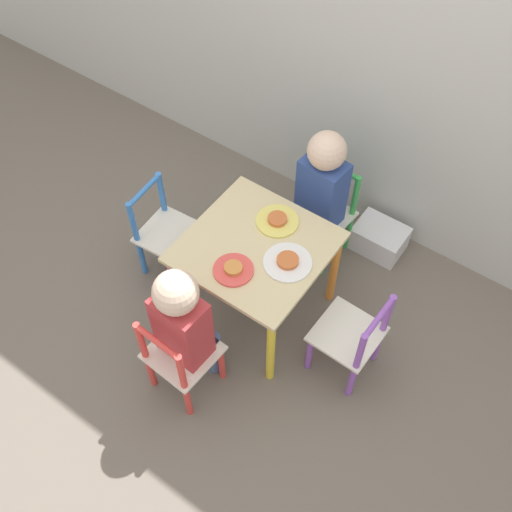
{
  "coord_description": "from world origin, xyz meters",
  "views": [
    {
      "loc": [
        0.87,
        -1.23,
        2.42
      ],
      "look_at": [
        0.0,
        0.0,
        0.41
      ],
      "focal_mm": 42.0,
      "sensor_mm": 36.0,
      "label": 1
    }
  ],
  "objects_px": {
    "chair_purple": "(352,338)",
    "plate_front": "(233,269)",
    "kids_table": "(256,256)",
    "child_back": "(320,189)",
    "plate_right": "(288,262)",
    "plate_back": "(277,221)",
    "chair_blue": "(166,233)",
    "chair_green": "(324,214)",
    "child_front": "(184,321)",
    "chair_red": "(179,357)",
    "storage_bin": "(379,238)"
  },
  "relations": [
    {
      "from": "kids_table",
      "to": "plate_back",
      "type": "distance_m",
      "value": 0.18
    },
    {
      "from": "child_front",
      "to": "plate_back",
      "type": "distance_m",
      "value": 0.59
    },
    {
      "from": "chair_purple",
      "to": "plate_front",
      "type": "relative_size",
      "value": 3.05
    },
    {
      "from": "kids_table",
      "to": "child_front",
      "type": "bearing_deg",
      "value": -93.24
    },
    {
      "from": "kids_table",
      "to": "child_back",
      "type": "height_order",
      "value": "child_back"
    },
    {
      "from": "chair_red",
      "to": "child_back",
      "type": "height_order",
      "value": "child_back"
    },
    {
      "from": "child_back",
      "to": "child_front",
      "type": "bearing_deg",
      "value": -88.82
    },
    {
      "from": "chair_red",
      "to": "plate_front",
      "type": "bearing_deg",
      "value": -91.48
    },
    {
      "from": "chair_purple",
      "to": "storage_bin",
      "type": "relative_size",
      "value": 1.99
    },
    {
      "from": "child_front",
      "to": "plate_front",
      "type": "bearing_deg",
      "value": -91.79
    },
    {
      "from": "child_back",
      "to": "plate_right",
      "type": "bearing_deg",
      "value": -69.87
    },
    {
      "from": "plate_front",
      "to": "chair_red",
      "type": "bearing_deg",
      "value": -94.72
    },
    {
      "from": "chair_red",
      "to": "chair_blue",
      "type": "xyz_separation_m",
      "value": [
        -0.47,
        0.46,
        0.0
      ]
    },
    {
      "from": "plate_back",
      "to": "plate_right",
      "type": "bearing_deg",
      "value": -45.0
    },
    {
      "from": "plate_front",
      "to": "storage_bin",
      "type": "distance_m",
      "value": 0.96
    },
    {
      "from": "child_back",
      "to": "storage_bin",
      "type": "distance_m",
      "value": 0.51
    },
    {
      "from": "chair_green",
      "to": "plate_front",
      "type": "bearing_deg",
      "value": -88.66
    },
    {
      "from": "plate_back",
      "to": "chair_blue",
      "type": "bearing_deg",
      "value": -159.0
    },
    {
      "from": "chair_purple",
      "to": "chair_blue",
      "type": "bearing_deg",
      "value": -87.15
    },
    {
      "from": "chair_purple",
      "to": "child_front",
      "type": "relative_size",
      "value": 0.67
    },
    {
      "from": "chair_green",
      "to": "storage_bin",
      "type": "xyz_separation_m",
      "value": [
        0.25,
        0.16,
        -0.17
      ]
    },
    {
      "from": "chair_purple",
      "to": "plate_front",
      "type": "bearing_deg",
      "value": -72.45
    },
    {
      "from": "child_front",
      "to": "plate_right",
      "type": "xyz_separation_m",
      "value": [
        0.18,
        0.44,
        0.04
      ]
    },
    {
      "from": "child_front",
      "to": "kids_table",
      "type": "bearing_deg",
      "value": -90.0
    },
    {
      "from": "chair_green",
      "to": "chair_red",
      "type": "height_order",
      "value": "same"
    },
    {
      "from": "kids_table",
      "to": "plate_front",
      "type": "relative_size",
      "value": 3.49
    },
    {
      "from": "kids_table",
      "to": "child_front",
      "type": "height_order",
      "value": "child_front"
    },
    {
      "from": "chair_blue",
      "to": "plate_back",
      "type": "height_order",
      "value": "plate_back"
    },
    {
      "from": "chair_red",
      "to": "child_front",
      "type": "height_order",
      "value": "child_front"
    },
    {
      "from": "plate_back",
      "to": "plate_right",
      "type": "xyz_separation_m",
      "value": [
        0.16,
        -0.16,
        0.0
      ]
    },
    {
      "from": "child_front",
      "to": "plate_right",
      "type": "height_order",
      "value": "child_front"
    },
    {
      "from": "chair_green",
      "to": "chair_purple",
      "type": "relative_size",
      "value": 1.0
    },
    {
      "from": "kids_table",
      "to": "storage_bin",
      "type": "xyz_separation_m",
      "value": [
        0.3,
        0.65,
        -0.33
      ]
    },
    {
      "from": "chair_green",
      "to": "child_back",
      "type": "height_order",
      "value": "child_back"
    },
    {
      "from": "chair_purple",
      "to": "plate_right",
      "type": "xyz_separation_m",
      "value": [
        -0.34,
        0.01,
        0.25
      ]
    },
    {
      "from": "chair_red",
      "to": "child_back",
      "type": "xyz_separation_m",
      "value": [
        0.07,
        0.93,
        0.22
      ]
    },
    {
      "from": "chair_green",
      "to": "chair_purple",
      "type": "height_order",
      "value": "same"
    },
    {
      "from": "plate_front",
      "to": "chair_blue",
      "type": "bearing_deg",
      "value": 166.25
    },
    {
      "from": "child_back",
      "to": "kids_table",
      "type": "bearing_deg",
      "value": -90.0
    },
    {
      "from": "kids_table",
      "to": "plate_front",
      "type": "height_order",
      "value": "plate_front"
    },
    {
      "from": "chair_blue",
      "to": "child_back",
      "type": "bearing_deg",
      "value": -52.83
    },
    {
      "from": "chair_green",
      "to": "chair_purple",
      "type": "xyz_separation_m",
      "value": [
        0.45,
        -0.51,
        0.0
      ]
    },
    {
      "from": "chair_green",
      "to": "plate_front",
      "type": "distance_m",
      "value": 0.7
    },
    {
      "from": "chair_red",
      "to": "chair_purple",
      "type": "bearing_deg",
      "value": -134.24
    },
    {
      "from": "child_back",
      "to": "child_front",
      "type": "distance_m",
      "value": 0.88
    },
    {
      "from": "plate_front",
      "to": "plate_right",
      "type": "relative_size",
      "value": 0.82
    },
    {
      "from": "chair_purple",
      "to": "plate_back",
      "type": "relative_size",
      "value": 2.74
    },
    {
      "from": "kids_table",
      "to": "chair_purple",
      "type": "distance_m",
      "value": 0.52
    },
    {
      "from": "plate_back",
      "to": "child_back",
      "type": "bearing_deg",
      "value": 81.32
    },
    {
      "from": "kids_table",
      "to": "plate_front",
      "type": "bearing_deg",
      "value": -90.0
    }
  ]
}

